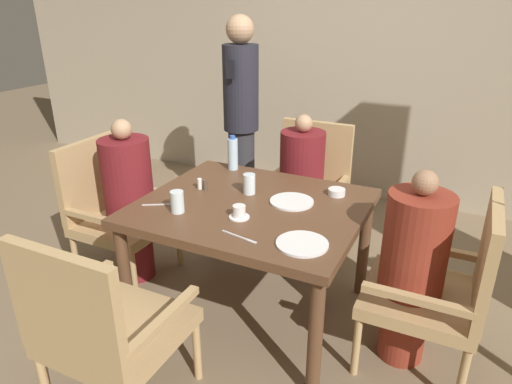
% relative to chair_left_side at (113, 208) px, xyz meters
% --- Properties ---
extents(ground_plane, '(16.00, 16.00, 0.00)m').
position_rel_chair_left_side_xyz_m(ground_plane, '(1.05, 0.00, -0.49)').
color(ground_plane, '#7A664C').
extents(wall_back, '(8.00, 0.06, 2.80)m').
position_rel_chair_left_side_xyz_m(wall_back, '(1.05, 2.14, 0.91)').
color(wall_back, tan).
rests_on(wall_back, ground_plane).
extents(dining_table, '(1.24, 1.07, 0.73)m').
position_rel_chair_left_side_xyz_m(dining_table, '(1.05, 0.00, 0.15)').
color(dining_table, brown).
rests_on(dining_table, ground_plane).
extents(chair_left_side, '(0.56, 0.56, 0.95)m').
position_rel_chair_left_side_xyz_m(chair_left_side, '(0.00, 0.00, 0.00)').
color(chair_left_side, tan).
rests_on(chair_left_side, ground_plane).
extents(diner_in_left_chair, '(0.32, 0.32, 1.12)m').
position_rel_chair_left_side_xyz_m(diner_in_left_chair, '(0.15, 0.00, 0.08)').
color(diner_in_left_chair, maroon).
rests_on(diner_in_left_chair, ground_plane).
extents(chair_far_side, '(0.56, 0.56, 0.95)m').
position_rel_chair_left_side_xyz_m(chair_far_side, '(1.05, 0.97, 0.00)').
color(chair_far_side, tan).
rests_on(chair_far_side, ground_plane).
extents(diner_in_far_chair, '(0.32, 0.32, 1.07)m').
position_rel_chair_left_side_xyz_m(diner_in_far_chair, '(1.05, 0.81, 0.06)').
color(diner_in_far_chair, maroon).
rests_on(diner_in_far_chair, ground_plane).
extents(chair_right_side, '(0.56, 0.56, 0.95)m').
position_rel_chair_left_side_xyz_m(chair_right_side, '(2.11, 0.00, 0.00)').
color(chair_right_side, tan).
rests_on(chair_right_side, ground_plane).
extents(diner_in_right_chair, '(0.32, 0.32, 1.07)m').
position_rel_chair_left_side_xyz_m(diner_in_right_chair, '(1.95, 0.00, 0.06)').
color(diner_in_right_chair, maroon).
rests_on(diner_in_right_chair, ground_plane).
extents(chair_near_corner, '(0.56, 0.56, 0.95)m').
position_rel_chair_left_side_xyz_m(chair_near_corner, '(0.80, -0.97, 0.00)').
color(chair_near_corner, tan).
rests_on(chair_near_corner, ground_plane).
extents(standing_host, '(0.29, 0.32, 1.70)m').
position_rel_chair_left_side_xyz_m(standing_host, '(0.38, 1.17, 0.42)').
color(standing_host, '#2D2D33').
rests_on(standing_host, ground_plane).
extents(plate_main_left, '(0.25, 0.25, 0.01)m').
position_rel_chair_left_side_xyz_m(plate_main_left, '(1.25, 0.11, 0.24)').
color(plate_main_left, white).
rests_on(plate_main_left, dining_table).
extents(plate_main_right, '(0.25, 0.25, 0.01)m').
position_rel_chair_left_side_xyz_m(plate_main_right, '(1.48, -0.32, 0.24)').
color(plate_main_right, white).
rests_on(plate_main_right, dining_table).
extents(teacup_with_saucer, '(0.11, 0.11, 0.07)m').
position_rel_chair_left_side_xyz_m(teacup_with_saucer, '(1.07, -0.19, 0.27)').
color(teacup_with_saucer, white).
rests_on(teacup_with_saucer, dining_table).
extents(bowl_small, '(0.10, 0.10, 0.04)m').
position_rel_chair_left_side_xyz_m(bowl_small, '(1.45, 0.33, 0.26)').
color(bowl_small, white).
rests_on(bowl_small, dining_table).
extents(water_bottle, '(0.07, 0.07, 0.24)m').
position_rel_chair_left_side_xyz_m(water_bottle, '(0.68, 0.46, 0.35)').
color(water_bottle, silver).
rests_on(water_bottle, dining_table).
extents(glass_tall_near, '(0.07, 0.07, 0.12)m').
position_rel_chair_left_side_xyz_m(glass_tall_near, '(0.74, -0.28, 0.30)').
color(glass_tall_near, silver).
rests_on(glass_tall_near, dining_table).
extents(glass_tall_mid, '(0.07, 0.07, 0.12)m').
position_rel_chair_left_side_xyz_m(glass_tall_mid, '(0.97, 0.12, 0.30)').
color(glass_tall_mid, silver).
rests_on(glass_tall_mid, dining_table).
extents(salt_shaker, '(0.03, 0.03, 0.07)m').
position_rel_chair_left_side_xyz_m(salt_shaker, '(0.67, 0.06, 0.27)').
color(salt_shaker, white).
rests_on(salt_shaker, dining_table).
extents(pepper_shaker, '(0.03, 0.03, 0.06)m').
position_rel_chair_left_side_xyz_m(pepper_shaker, '(0.71, 0.06, 0.27)').
color(pepper_shaker, '#4C3D2D').
rests_on(pepper_shaker, dining_table).
extents(fork_beside_plate, '(0.18, 0.11, 0.00)m').
position_rel_chair_left_side_xyz_m(fork_beside_plate, '(0.61, -0.23, 0.24)').
color(fork_beside_plate, silver).
rests_on(fork_beside_plate, dining_table).
extents(knife_beside_plate, '(0.21, 0.05, 0.00)m').
position_rel_chair_left_side_xyz_m(knife_beside_plate, '(1.18, -0.39, 0.24)').
color(knife_beside_plate, silver).
rests_on(knife_beside_plate, dining_table).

